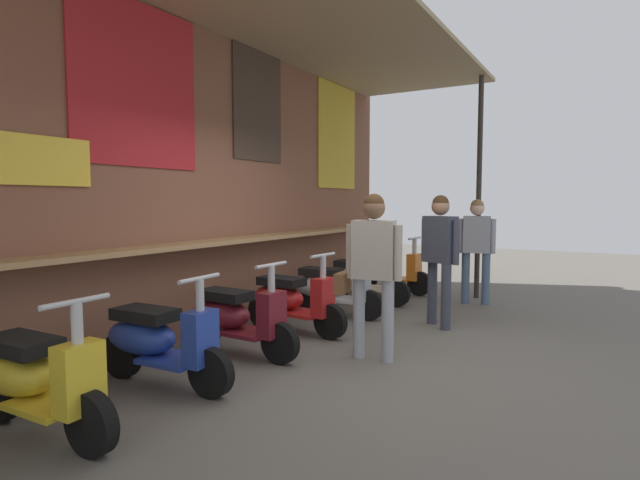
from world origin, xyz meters
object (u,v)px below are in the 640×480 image
(scooter_red, at_px, (289,300))
(scooter_orange, at_px, (388,270))
(scooter_yellow, at_px, (33,378))
(shopper_passing, at_px, (372,260))
(shopper_with_handbag, at_px, (475,241))
(shopper_browsing, at_px, (440,247))
(scooter_cream, at_px, (361,278))
(scooter_silver, at_px, (329,288))
(scooter_maroon, at_px, (234,317))
(scooter_blue, at_px, (156,340))

(scooter_red, height_order, scooter_orange, same)
(scooter_yellow, height_order, shopper_passing, shopper_passing)
(shopper_with_handbag, bearing_deg, scooter_yellow, -27.82)
(scooter_orange, height_order, shopper_browsing, shopper_browsing)
(scooter_cream, xyz_separation_m, shopper_with_handbag, (0.83, -1.51, 0.57))
(scooter_silver, xyz_separation_m, scooter_cream, (1.00, 0.00, 0.00))
(scooter_orange, relative_size, shopper_browsing, 0.86)
(scooter_maroon, xyz_separation_m, scooter_cream, (2.97, -0.00, 0.00))
(scooter_blue, height_order, shopper_passing, shopper_passing)
(scooter_blue, relative_size, scooter_silver, 1.00)
(scooter_cream, distance_m, shopper_with_handbag, 1.82)
(scooter_blue, distance_m, shopper_with_handbag, 5.07)
(shopper_browsing, bearing_deg, scooter_yellow, -177.10)
(shopper_browsing, xyz_separation_m, shopper_passing, (-1.62, 0.18, -0.01))
(scooter_yellow, relative_size, shopper_passing, 0.86)
(scooter_yellow, xyz_separation_m, scooter_maroon, (2.05, -0.00, 0.00))
(shopper_with_handbag, bearing_deg, scooter_orange, -112.68)
(scooter_orange, bearing_deg, scooter_blue, -86.33)
(shopper_browsing, height_order, shopper_passing, same)
(scooter_blue, height_order, scooter_maroon, same)
(scooter_yellow, height_order, shopper_browsing, shopper_browsing)
(scooter_yellow, xyz_separation_m, scooter_red, (3.07, -0.00, 0.00))
(scooter_silver, height_order, scooter_orange, same)
(scooter_blue, relative_size, shopper_with_handbag, 0.88)
(scooter_red, relative_size, shopper_passing, 0.86)
(shopper_with_handbag, xyz_separation_m, shopper_browsing, (-1.64, 0.05, 0.05))
(scooter_maroon, bearing_deg, shopper_with_handbag, 69.98)
(shopper_passing, bearing_deg, scooter_silver, -146.81)
(scooter_red, relative_size, scooter_silver, 1.00)
(scooter_yellow, relative_size, scooter_silver, 1.00)
(scooter_yellow, distance_m, shopper_browsing, 4.51)
(scooter_maroon, xyz_separation_m, shopper_passing, (0.55, -1.28, 0.60))
(scooter_orange, xyz_separation_m, shopper_browsing, (-1.89, -1.46, 0.61))
(scooter_blue, distance_m, scooter_red, 2.02)
(scooter_blue, xyz_separation_m, scooter_orange, (5.06, -0.00, 0.00))
(shopper_with_handbag, height_order, shopper_passing, shopper_passing)
(scooter_red, relative_size, shopper_browsing, 0.86)
(scooter_blue, bearing_deg, shopper_passing, 47.78)
(scooter_red, xyz_separation_m, scooter_orange, (3.04, 0.00, 0.00))
(scooter_blue, height_order, scooter_silver, same)
(scooter_red, height_order, scooter_silver, same)
(shopper_with_handbag, bearing_deg, scooter_maroon, -35.03)
(scooter_cream, bearing_deg, scooter_maroon, -91.85)
(scooter_yellow, height_order, scooter_cream, same)
(shopper_with_handbag, xyz_separation_m, shopper_passing, (-3.26, 0.24, 0.03))
(scooter_blue, xyz_separation_m, shopper_browsing, (3.17, -1.46, 0.61))
(scooter_maroon, height_order, scooter_orange, same)
(scooter_yellow, bearing_deg, scooter_cream, 88.54)
(scooter_maroon, relative_size, shopper_passing, 0.86)
(scooter_orange, bearing_deg, scooter_red, -86.33)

